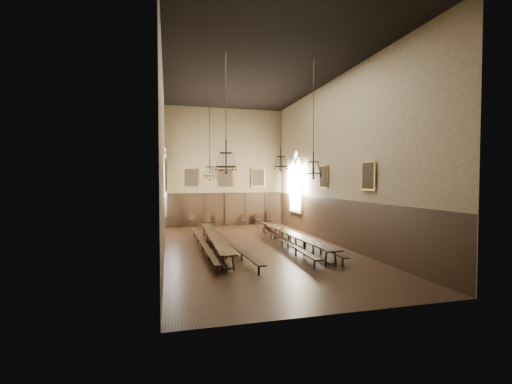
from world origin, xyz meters
name	(u,v)px	position (x,y,z in m)	size (l,w,h in m)	color
floor	(254,248)	(0.00, 0.00, -0.01)	(9.00, 18.00, 0.02)	black
ceiling	(254,72)	(0.00, 0.00, 9.01)	(9.00, 18.00, 0.02)	black
wall_back	(225,167)	(0.00, 9.01, 4.50)	(9.00, 0.02, 9.00)	#887753
wall_front	(340,142)	(0.00, -9.01, 4.50)	(9.00, 0.02, 9.00)	#887753
wall_left	(163,159)	(-4.51, 0.00, 4.50)	(0.02, 18.00, 9.00)	#887753
wall_right	(334,162)	(4.51, 0.00, 4.50)	(0.02, 18.00, 9.00)	#887753
wainscot_panelling	(254,224)	(0.00, 0.00, 1.25)	(9.00, 18.00, 2.50)	black
table_left	(215,243)	(-2.01, 0.04, 0.36)	(0.85, 9.31, 0.73)	black
table_right	(292,240)	(1.99, -0.23, 0.37)	(0.82, 9.41, 0.73)	black
bench_left_outer	(203,245)	(-2.64, 0.00, 0.28)	(0.46, 9.74, 0.44)	black
bench_left_inner	(229,244)	(-1.36, -0.24, 0.30)	(0.91, 10.32, 0.46)	black
bench_right_inner	(282,241)	(1.54, 0.04, 0.29)	(0.89, 10.25, 0.46)	black
bench_right_outer	(304,241)	(2.66, -0.25, 0.26)	(0.43, 9.25, 0.42)	black
chair_1	(193,223)	(-2.51, 8.49, 0.31)	(0.57, 0.57, 1.02)	black
chair_2	(208,223)	(-1.38, 8.52, 0.28)	(0.48, 0.48, 0.94)	black
chair_3	(219,223)	(-0.59, 8.57, 0.27)	(0.41, 0.41, 0.88)	black
chair_5	(244,222)	(1.38, 8.59, 0.27)	(0.47, 0.47, 0.89)	black
chair_6	(258,222)	(2.45, 8.47, 0.28)	(0.53, 0.53, 0.94)	black
chair_7	(270,221)	(3.45, 8.57, 0.28)	(0.49, 0.49, 0.94)	black
chandelier_back_left	(210,169)	(-2.00, 2.23, 4.14)	(0.79, 0.79, 5.40)	black
chandelier_back_right	(281,162)	(2.34, 2.64, 4.62)	(0.93, 0.93, 4.84)	black
chandelier_front_left	(226,160)	(-1.83, -2.26, 4.40)	(0.93, 0.93, 5.07)	black
chandelier_front_right	(313,165)	(2.20, -2.43, 4.20)	(0.81, 0.81, 5.32)	black
portrait_back_0	(191,177)	(-2.60, 8.88, 3.70)	(1.10, 0.12, 1.40)	#BC842D
portrait_back_1	(226,178)	(0.00, 8.88, 3.70)	(1.10, 0.12, 1.40)	#BC842D
portrait_back_2	(258,178)	(2.60, 8.88, 3.70)	(1.10, 0.12, 1.40)	#BC842D
portrait_left_0	(166,176)	(-4.38, 1.00, 3.70)	(0.12, 1.00, 1.30)	#BC842D
portrait_left_1	(166,175)	(-4.38, -3.50, 3.70)	(0.12, 1.00, 1.30)	#BC842D
portrait_right_0	(324,177)	(4.38, 1.00, 3.70)	(0.12, 1.00, 1.30)	#BC842D
portrait_right_1	(368,176)	(4.38, -3.50, 3.70)	(0.12, 1.00, 1.30)	#BC842D
window_right	(296,182)	(4.43, 5.50, 3.40)	(0.20, 2.20, 4.60)	white
window_left	(165,182)	(-4.43, 5.50, 3.40)	(0.20, 2.20, 4.60)	white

